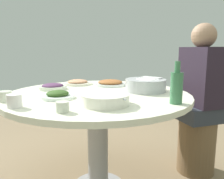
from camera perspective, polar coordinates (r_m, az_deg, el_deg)
round_dining_table at (r=1.58m, az=-3.65°, el=-5.57°), size 1.25×1.25×0.72m
rice_bowl at (r=1.62m, az=8.40°, el=1.15°), size 0.29×0.29×0.10m
soup_bowl at (r=1.22m, az=-1.73°, el=-2.56°), size 0.29×0.26×0.06m
dish_greens at (r=1.42m, az=-13.47°, el=-1.38°), size 0.20×0.20×0.05m
dish_eggplant at (r=1.75m, az=-14.66°, el=0.70°), size 0.20×0.20×0.04m
dish_shrimp at (r=1.95m, az=-8.58°, el=1.77°), size 0.23×0.23×0.04m
dish_stirfry at (r=1.87m, az=-0.43°, el=1.64°), size 0.25×0.25×0.05m
green_bottle at (r=1.28m, az=15.87°, el=0.67°), size 0.07×0.07×0.23m
tea_cup_near at (r=1.43m, az=-25.27°, el=-1.55°), size 0.07×0.07×0.06m
tea_cup_far at (r=1.26m, az=-23.26°, el=-2.66°), size 0.08×0.08×0.07m
tea_cup_side at (r=1.10m, az=-12.30°, el=-4.28°), size 0.06×0.06×0.05m
stool_for_diner_left at (r=2.07m, az=20.38°, el=-13.00°), size 0.30×0.30×0.45m
diner_left at (r=1.93m, az=21.37°, el=2.10°), size 0.45×0.45×0.76m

